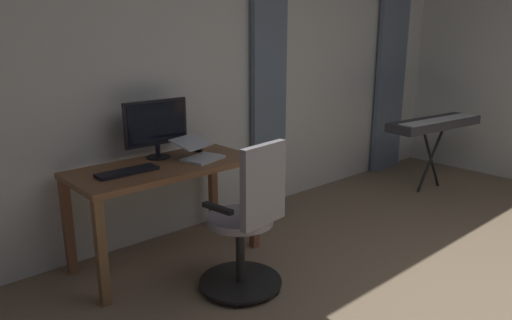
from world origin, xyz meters
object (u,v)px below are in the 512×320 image
Objects in this scene: laptop at (199,152)px; computer_monitor at (156,125)px; office_chair at (248,226)px; piano_keyboard at (435,125)px; desk at (165,179)px; computer_keyboard at (127,172)px; computer_mouse at (198,149)px.

computer_monitor is at bearing -63.97° from laptop.
office_chair reaches higher than piano_keyboard.
laptop is at bearing 131.30° from computer_monitor.
computer_keyboard is (0.30, 0.03, 0.12)m from desk.
computer_monitor reaches higher than office_chair.
computer_monitor reaches higher than computer_keyboard.
computer_monitor reaches higher than desk.
computer_monitor is at bearing -108.68° from desk.
desk is at bearing -24.28° from laptop.
office_chair is at bearing 95.51° from computer_monitor.
piano_keyboard reaches higher than computer_keyboard.
desk is at bearing 94.42° from office_chair.
computer_monitor reaches higher than computer_mouse.
office_chair reaches higher than computer_keyboard.
computer_mouse is 2.68m from piano_keyboard.
computer_keyboard is (0.37, 0.23, -0.24)m from computer_monitor.
piano_keyboard is (-3.32, 0.42, -0.04)m from computer_keyboard.
office_chair is at bearing 101.88° from desk.
computer_monitor is (-0.07, -0.20, 0.36)m from desk.
computer_keyboard is 4.24× the size of computer_mouse.
computer_monitor is 0.42m from computer_mouse.
computer_mouse is at bearing -165.50° from computer_keyboard.
laptop is at bearing 170.98° from desk.
office_chair is 2.43× the size of computer_keyboard.
computer_monitor is 1.37× the size of laptop.
laptop is (-0.12, -0.70, 0.33)m from office_chair.
desk is at bearing -174.36° from computer_keyboard.
desk is at bearing 20.66° from computer_mouse.
piano_keyboard is (-2.95, 0.65, -0.28)m from computer_monitor.
computer_monitor is 3.03m from piano_keyboard.
office_chair is 0.83× the size of piano_keyboard.
computer_monitor is 5.17× the size of computer_mouse.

